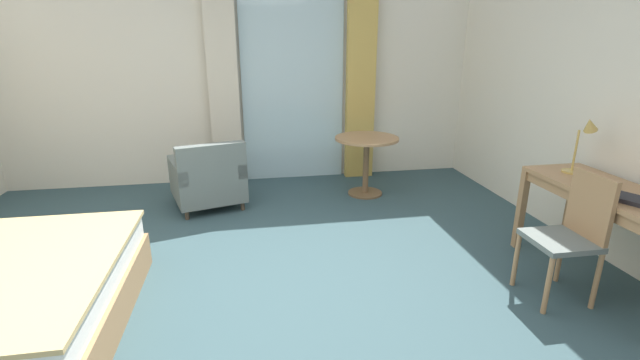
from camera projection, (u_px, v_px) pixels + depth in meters
name	position (u px, v px, depth m)	size (l,w,h in m)	color
ground	(256.00, 304.00, 3.18)	(6.62, 6.46, 0.10)	#334C51
wall_back	(243.00, 75.00, 5.52)	(6.22, 0.12, 2.75)	silver
balcony_glass_door	(293.00, 88.00, 5.61)	(1.32, 0.02, 2.42)	silver
curtain_panel_left	(224.00, 88.00, 5.36)	(0.37, 0.10, 2.47)	beige
curtain_panel_right	(361.00, 86.00, 5.65)	(0.38, 0.10, 2.47)	tan
writing_desk	(616.00, 203.00, 3.15)	(0.57, 1.45, 0.76)	#9E754C
desk_chair	(572.00, 230.00, 3.05)	(0.42, 0.41, 0.94)	slate
desk_lamp	(585.00, 137.00, 3.52)	(0.28, 0.18, 0.46)	tan
closed_book	(629.00, 199.00, 2.94)	(0.19, 0.28, 0.03)	#232328
armchair_by_window	(208.00, 180.00, 4.82)	(0.91, 0.95, 0.78)	slate
round_cafe_table	(366.00, 152.00, 5.14)	(0.75, 0.75, 0.71)	#9E754C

